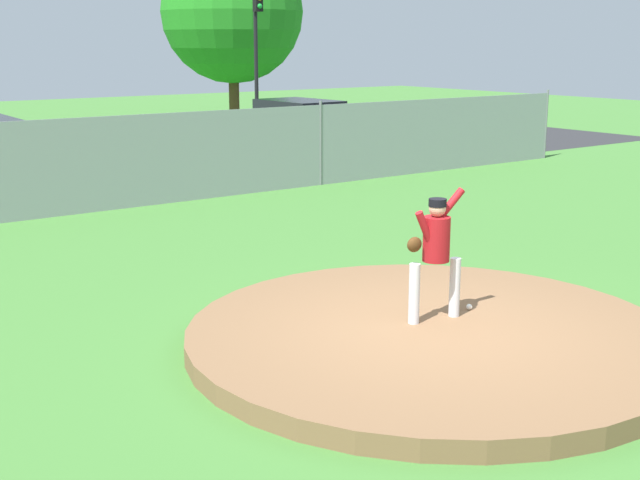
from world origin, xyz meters
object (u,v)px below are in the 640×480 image
Objects in this scene: pitcher_youth at (435,246)px; baseball at (469,307)px; parked_car_charcoal at (299,130)px; traffic_light_far at (257,37)px; traffic_cone_orange at (115,150)px.

pitcher_youth reaches higher than baseball.
parked_car_charcoal reaches higher than baseball.
baseball is (0.63, 0.02, -0.87)m from pitcher_youth.
pitcher_youth is 21.18m from traffic_light_far.
parked_car_charcoal is (7.99, 14.43, -0.30)m from pitcher_youth.
traffic_cone_orange is at bearing -165.80° from traffic_light_far.
traffic_cone_orange is at bearing 79.57° from pitcher_youth.
traffic_cone_orange is 0.10× the size of traffic_light_far.
pitcher_youth reaches higher than traffic_cone_orange.
baseball is 17.51m from traffic_cone_orange.
parked_car_charcoal is 5.64m from traffic_cone_orange.
traffic_cone_orange reaches higher than baseball.
baseball is at bearing 1.55° from pitcher_youth.
traffic_light_far reaches higher than baseball.
parked_car_charcoal is (7.36, 14.42, 0.57)m from baseball.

